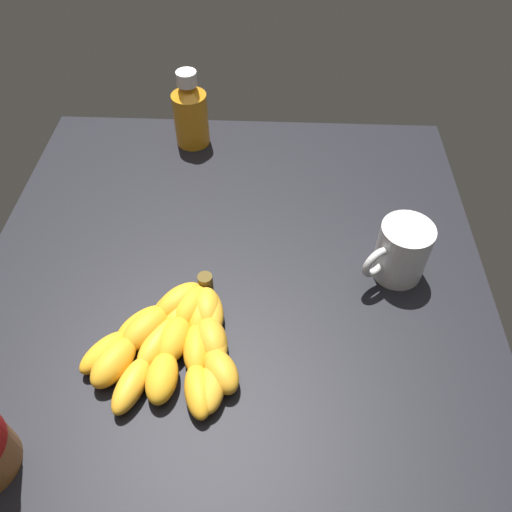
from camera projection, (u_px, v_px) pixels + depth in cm
name	position (u px, v px, depth cm)	size (l,w,h in cm)	color
ground_plane	(232.00, 290.00, 71.94)	(76.67, 71.01, 4.55)	black
banana_bunch	(177.00, 338.00, 62.05)	(20.11, 21.03, 3.75)	gold
honey_bottle	(190.00, 112.00, 86.71)	(5.96, 5.96, 13.49)	orange
coffee_mug	(401.00, 252.00, 67.91)	(8.25, 9.48, 8.57)	silver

